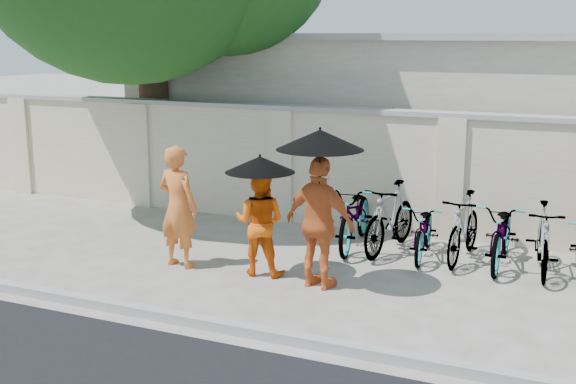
% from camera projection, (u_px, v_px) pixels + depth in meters
% --- Properties ---
extents(ground, '(80.00, 80.00, 0.00)m').
position_uv_depth(ground, '(256.00, 280.00, 9.90)').
color(ground, '#A5A39C').
extents(kerb, '(40.00, 0.16, 0.12)m').
position_uv_depth(kerb, '(191.00, 320.00, 8.36)').
color(kerb, '#959595').
rests_on(kerb, ground).
extents(compound_wall, '(20.00, 0.30, 2.00)m').
position_uv_depth(compound_wall, '(392.00, 174.00, 12.15)').
color(compound_wall, beige).
rests_on(compound_wall, ground).
extents(building_behind, '(14.00, 6.00, 3.20)m').
position_uv_depth(building_behind, '(490.00, 118.00, 15.02)').
color(building_behind, beige).
rests_on(building_behind, ground).
extents(monk_left, '(0.70, 0.51, 1.77)m').
position_uv_depth(monk_left, '(178.00, 207.00, 10.33)').
color(monk_left, orange).
rests_on(monk_left, ground).
extents(monk_center, '(0.78, 0.64, 1.50)m').
position_uv_depth(monk_center, '(260.00, 222.00, 10.01)').
color(monk_center, '#EB5C0D').
rests_on(monk_center, ground).
extents(parasol_center, '(0.96, 0.96, 0.85)m').
position_uv_depth(parasol_center, '(260.00, 164.00, 9.74)').
color(parasol_center, black).
rests_on(parasol_center, ground).
extents(monk_right, '(1.10, 0.65, 1.77)m').
position_uv_depth(monk_right, '(320.00, 223.00, 9.45)').
color(monk_right, '#D36229').
rests_on(monk_right, ground).
extents(parasol_right, '(1.13, 1.13, 1.13)m').
position_uv_depth(parasol_right, '(320.00, 140.00, 9.13)').
color(parasol_right, black).
rests_on(parasol_right, ground).
extents(bike_0, '(0.91, 2.04, 1.03)m').
position_uv_depth(bike_0, '(356.00, 215.00, 11.35)').
color(bike_0, '#A8A8AB').
rests_on(bike_0, ground).
extents(bike_1, '(0.75, 1.85, 1.08)m').
position_uv_depth(bike_1, '(390.00, 218.00, 11.09)').
color(bike_1, '#A8A8AB').
rests_on(bike_1, ground).
extents(bike_2, '(0.74, 1.68, 0.85)m').
position_uv_depth(bike_2, '(425.00, 230.00, 10.83)').
color(bike_2, '#A8A8AB').
rests_on(bike_2, ground).
extents(bike_3, '(0.59, 1.72, 1.02)m').
position_uv_depth(bike_3, '(464.00, 228.00, 10.65)').
color(bike_3, '#A8A8AB').
rests_on(bike_3, ground).
extents(bike_4, '(0.69, 1.88, 0.98)m').
position_uv_depth(bike_4, '(503.00, 233.00, 10.43)').
color(bike_4, '#A8A8AB').
rests_on(bike_4, ground).
extents(bike_5, '(0.69, 1.70, 0.99)m').
position_uv_depth(bike_5, '(543.00, 240.00, 10.07)').
color(bike_5, '#A8A8AB').
rests_on(bike_5, ground).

